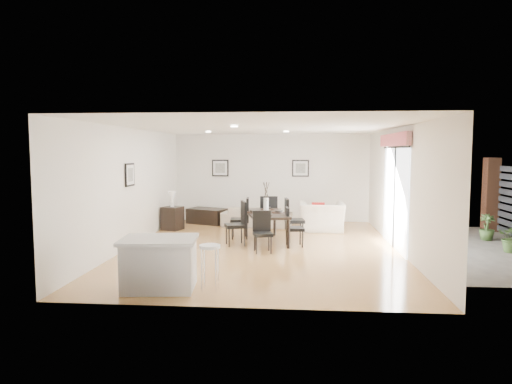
# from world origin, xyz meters

# --- Properties ---
(ground) EXTENTS (8.00, 8.00, 0.00)m
(ground) POSITION_xyz_m (0.00, 0.00, 0.00)
(ground) COLOR tan
(ground) RESTS_ON ground
(wall_back) EXTENTS (6.00, 0.04, 2.70)m
(wall_back) POSITION_xyz_m (0.00, 4.00, 1.35)
(wall_back) COLOR white
(wall_back) RESTS_ON ground
(wall_front) EXTENTS (6.00, 0.04, 2.70)m
(wall_front) POSITION_xyz_m (0.00, -4.00, 1.35)
(wall_front) COLOR white
(wall_front) RESTS_ON ground
(wall_left) EXTENTS (0.04, 8.00, 2.70)m
(wall_left) POSITION_xyz_m (-3.00, 0.00, 1.35)
(wall_left) COLOR white
(wall_left) RESTS_ON ground
(wall_right) EXTENTS (0.04, 8.00, 2.70)m
(wall_right) POSITION_xyz_m (3.00, 0.00, 1.35)
(wall_right) COLOR white
(wall_right) RESTS_ON ground
(ceiling) EXTENTS (6.00, 8.00, 0.02)m
(ceiling) POSITION_xyz_m (0.00, 0.00, 2.70)
(ceiling) COLOR white
(ceiling) RESTS_ON wall_back
(sofa) EXTENTS (2.06, 0.98, 0.58)m
(sofa) POSITION_xyz_m (-0.36, 2.90, 0.29)
(sofa) COLOR gray
(sofa) RESTS_ON ground
(armchair) EXTENTS (1.20, 1.05, 0.78)m
(armchair) POSITION_xyz_m (1.47, 2.32, 0.39)
(armchair) COLOR silver
(armchair) RESTS_ON ground
(courtyard_plant_b) EXTENTS (0.39, 0.39, 0.64)m
(courtyard_plant_b) POSITION_xyz_m (5.43, 1.33, 0.32)
(courtyard_plant_b) COLOR #436129
(courtyard_plant_b) RESTS_ON ground
(dining_table) EXTENTS (1.24, 1.86, 0.71)m
(dining_table) POSITION_xyz_m (0.04, 0.65, 0.64)
(dining_table) COLOR black
(dining_table) RESTS_ON ground
(dining_chair_wnear) EXTENTS (0.58, 0.58, 1.02)m
(dining_chair_wnear) POSITION_xyz_m (-0.56, 0.25, 0.57)
(dining_chair_wnear) COLOR black
(dining_chair_wnear) RESTS_ON ground
(dining_chair_wfar) EXTENTS (0.49, 0.49, 1.02)m
(dining_chair_wfar) POSITION_xyz_m (-0.55, 1.08, 0.57)
(dining_chair_wfar) COLOR black
(dining_chair_wfar) RESTS_ON ground
(dining_chair_enear) EXTENTS (0.46, 0.46, 0.90)m
(dining_chair_enear) POSITION_xyz_m (0.65, 0.21, 0.50)
(dining_chair_enear) COLOR black
(dining_chair_enear) RESTS_ON ground
(dining_chair_efar) EXTENTS (0.52, 0.52, 1.02)m
(dining_chair_efar) POSITION_xyz_m (0.64, 1.06, 0.57)
(dining_chair_efar) COLOR black
(dining_chair_efar) RESTS_ON ground
(dining_chair_head) EXTENTS (0.47, 0.47, 0.89)m
(dining_chair_head) POSITION_xyz_m (0.03, -0.42, 0.50)
(dining_chair_head) COLOR black
(dining_chair_head) RESTS_ON ground
(dining_chair_foot) EXTENTS (0.48, 0.48, 1.01)m
(dining_chair_foot) POSITION_xyz_m (0.05, 1.70, 0.57)
(dining_chair_foot) COLOR black
(dining_chair_foot) RESTS_ON ground
(vase) EXTENTS (0.96, 1.47, 0.74)m
(vase) POSITION_xyz_m (0.04, 0.65, 1.02)
(vase) COLOR white
(vase) RESTS_ON dining_table
(coffee_table) EXTENTS (1.30, 1.06, 0.45)m
(coffee_table) POSITION_xyz_m (-1.90, 3.34, 0.23)
(coffee_table) COLOR black
(coffee_table) RESTS_ON ground
(side_table) EXTENTS (0.60, 0.60, 0.64)m
(side_table) POSITION_xyz_m (-2.66, 2.16, 0.32)
(side_table) COLOR black
(side_table) RESTS_ON ground
(table_lamp) EXTENTS (0.22, 0.22, 0.43)m
(table_lamp) POSITION_xyz_m (-2.65, 2.16, 0.92)
(table_lamp) COLOR white
(table_lamp) RESTS_ON side_table
(cushion) EXTENTS (0.35, 0.11, 0.35)m
(cushion) POSITION_xyz_m (1.36, 2.20, 0.62)
(cushion) COLOR #AB1916
(cushion) RESTS_ON armchair
(kitchen_island) EXTENTS (1.26, 1.02, 0.82)m
(kitchen_island) POSITION_xyz_m (-1.40, -3.23, 0.41)
(kitchen_island) COLOR silver
(kitchen_island) RESTS_ON ground
(bar_stool) EXTENTS (0.33, 0.33, 0.72)m
(bar_stool) POSITION_xyz_m (-0.59, -3.23, 0.62)
(bar_stool) COLOR white
(bar_stool) RESTS_ON ground
(framed_print_back_left) EXTENTS (0.52, 0.04, 0.52)m
(framed_print_back_left) POSITION_xyz_m (-1.60, 3.97, 1.65)
(framed_print_back_left) COLOR black
(framed_print_back_left) RESTS_ON wall_back
(framed_print_back_right) EXTENTS (0.52, 0.04, 0.52)m
(framed_print_back_right) POSITION_xyz_m (0.90, 3.97, 1.65)
(framed_print_back_right) COLOR black
(framed_print_back_right) RESTS_ON wall_back
(framed_print_left_wall) EXTENTS (0.04, 0.52, 0.52)m
(framed_print_left_wall) POSITION_xyz_m (-2.97, -0.20, 1.65)
(framed_print_left_wall) COLOR black
(framed_print_left_wall) RESTS_ON wall_left
(sliding_door) EXTENTS (0.12, 2.70, 2.57)m
(sliding_door) POSITION_xyz_m (2.96, 0.30, 1.66)
(sliding_door) COLOR white
(sliding_door) RESTS_ON wall_right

